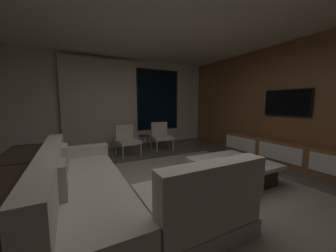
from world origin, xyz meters
TOP-DOWN VIEW (x-y plane):
  - floor at (0.00, 0.00)m, footprint 9.20×9.20m
  - back_wall_with_window at (-0.06, 3.62)m, footprint 6.60×0.30m
  - media_wall at (3.06, 0.00)m, footprint 0.12×7.80m
  - area_rug at (0.35, -0.10)m, footprint 3.20×3.80m
  - sectional_couch at (-1.00, -0.13)m, footprint 1.98×2.50m
  - coffee_table at (1.05, -0.03)m, footprint 1.16×1.16m
  - book_stack_on_coffee_table at (0.97, -0.08)m, footprint 0.30×0.20m
  - accent_chair_near_window at (0.95, 2.61)m, footprint 0.59×0.61m
  - accent_chair_by_curtain at (-0.11, 2.47)m, footprint 0.61×0.63m
  - side_stool at (0.40, 2.56)m, footprint 0.32×0.32m
  - media_console at (2.77, 0.05)m, footprint 0.46×3.10m
  - mounted_tv at (2.95, 0.25)m, footprint 0.05×1.02m
  - console_table_behind_couch at (-1.92, -0.01)m, footprint 0.40×2.10m

SIDE VIEW (x-z plane):
  - floor at x=0.00m, z-range 0.00..0.00m
  - area_rug at x=0.35m, z-range 0.00..0.01m
  - coffee_table at x=1.05m, z-range 0.01..0.37m
  - media_console at x=2.77m, z-range -0.01..0.51m
  - sectional_couch at x=-1.00m, z-range -0.12..0.70m
  - side_stool at x=0.40m, z-range 0.14..0.60m
  - book_stack_on_coffee_table at x=0.97m, z-range 0.36..0.46m
  - console_table_behind_couch at x=-1.92m, z-range 0.04..0.78m
  - accent_chair_near_window at x=0.95m, z-range 0.04..0.82m
  - accent_chair_by_curtain at x=-0.11m, z-range 0.04..0.82m
  - back_wall_with_window at x=-0.06m, z-range -0.01..2.69m
  - media_wall at x=3.06m, z-range 0.00..2.70m
  - mounted_tv at x=2.95m, z-range 1.06..1.64m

